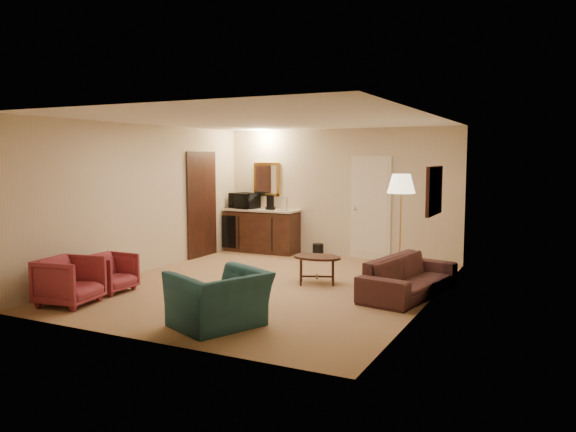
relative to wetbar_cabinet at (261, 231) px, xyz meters
name	(u,v)px	position (x,y,z in m)	size (l,w,h in m)	color
ground	(269,285)	(1.65, -2.72, -0.46)	(6.00, 6.00, 0.00)	#9B6F4F
room_walls	(286,176)	(1.55, -1.95, 1.26)	(5.02, 6.01, 2.61)	beige
wetbar_cabinet	(261,231)	(0.00, 0.00, 0.00)	(1.64, 0.58, 0.92)	#3B2212
sofa	(409,270)	(3.80, -2.38, -0.08)	(1.93, 0.56, 0.76)	black
teal_armchair	(219,290)	(2.15, -4.92, -0.01)	(1.04, 0.67, 0.91)	#204751
rose_chair_near	(110,271)	(-0.30, -4.16, -0.14)	(0.62, 0.58, 0.64)	#95313E
rose_chair_far	(69,279)	(-0.25, -4.98, -0.09)	(0.71, 0.67, 0.73)	#95313E
coffee_table	(317,270)	(2.28, -2.28, -0.23)	(0.79, 0.53, 0.45)	#321710
floor_lamp	(400,226)	(3.35, -1.24, 0.42)	(0.47, 0.47, 1.76)	gold
waste_bin	(318,251)	(1.35, -0.07, -0.32)	(0.22, 0.22, 0.28)	black
microwave	(244,199)	(-0.44, 0.03, 0.67)	(0.60, 0.33, 0.41)	black
coffee_maker	(270,202)	(0.22, 0.00, 0.62)	(0.17, 0.17, 0.31)	black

